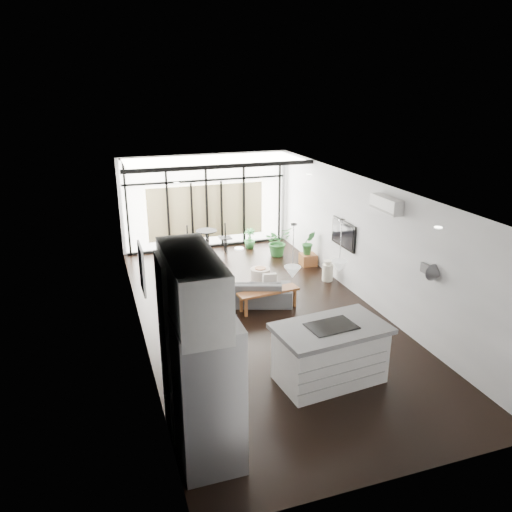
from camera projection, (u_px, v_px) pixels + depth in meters
floor at (260, 315)px, 10.80m from camera, size 5.00×10.00×0.00m
ceiling at (261, 187)px, 9.86m from camera, size 5.00×10.00×0.00m
wall_left at (138, 267)px, 9.58m from camera, size 0.02×10.00×2.80m
wall_right at (367, 242)px, 11.08m from camera, size 0.02×10.00×2.80m
wall_back at (206, 201)px, 14.80m from camera, size 5.00×0.02×2.80m
wall_front at (399, 386)px, 5.86m from camera, size 5.00×0.02×2.80m
glazing at (207, 202)px, 14.69m from camera, size 5.00×0.20×2.80m
skylight at (212, 160)px, 13.45m from camera, size 4.70×1.90×0.06m
neighbour_building at (206, 212)px, 14.85m from camera, size 3.50×0.02×1.60m
island at (330, 353)px, 8.29m from camera, size 1.94×1.28×1.01m
cooktop at (331, 326)px, 8.13m from camera, size 0.84×0.61×0.01m
fridge at (207, 391)px, 6.40m from camera, size 0.80×0.99×2.05m
appliance_column at (188, 346)px, 6.89m from camera, size 0.68×0.72×2.65m
upper_cabinets at (192, 287)px, 6.25m from camera, size 0.62×1.75×0.86m
pendant_left at (292, 272)px, 7.63m from camera, size 0.26×0.26×0.18m
pendant_right at (339, 266)px, 7.87m from camera, size 0.26×0.26×0.18m
sofa at (247, 287)px, 11.25m from camera, size 2.07×1.19×0.78m
console_bench at (268, 300)px, 10.99m from camera, size 1.42×0.50×0.45m
pouf at (260, 276)px, 12.41m from camera, size 0.60×0.60×0.39m
crate at (308, 259)px, 13.67m from camera, size 0.43×0.43×0.31m
plant_tall at (278, 245)px, 14.35m from camera, size 1.00×1.05×0.66m
plant_med at (250, 243)px, 15.02m from camera, size 0.62×0.70×0.34m
plant_crate at (308, 249)px, 13.57m from camera, size 0.44×0.70×0.29m
milk_can at (328, 270)px, 12.56m from camera, size 0.27×0.27×0.54m
bistro_set at (207, 243)px, 14.48m from camera, size 1.41×0.68×0.66m
tv at (344, 234)px, 11.99m from camera, size 0.05×1.10×0.65m
ac_unit at (386, 204)px, 9.98m from camera, size 0.22×0.90×0.30m
framed_art at (142, 269)px, 9.09m from camera, size 0.04×0.70×0.90m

